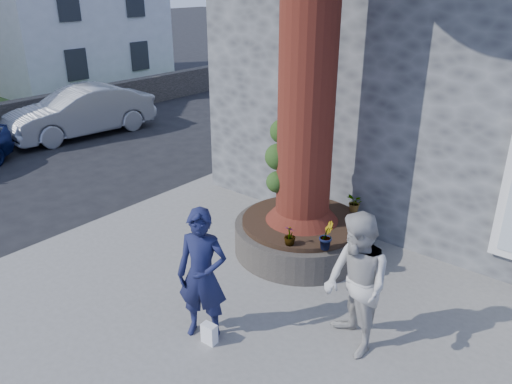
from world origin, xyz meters
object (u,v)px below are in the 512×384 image
Objects in this scene: car_silver at (81,112)px; planter at (301,235)px; woman at (356,285)px; man at (202,275)px.

planter is at bearing -3.58° from car_silver.
woman is 0.42× the size of car_silver.
planter is 2.75m from man.
man is at bearing -17.37° from car_silver.
man is at bearing -83.84° from planter.
man is 0.97× the size of woman.
man is 10.74m from car_silver.
man is 0.41× the size of car_silver.
car_silver is at bearing 130.10° from man.
woman is 11.92m from car_silver.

